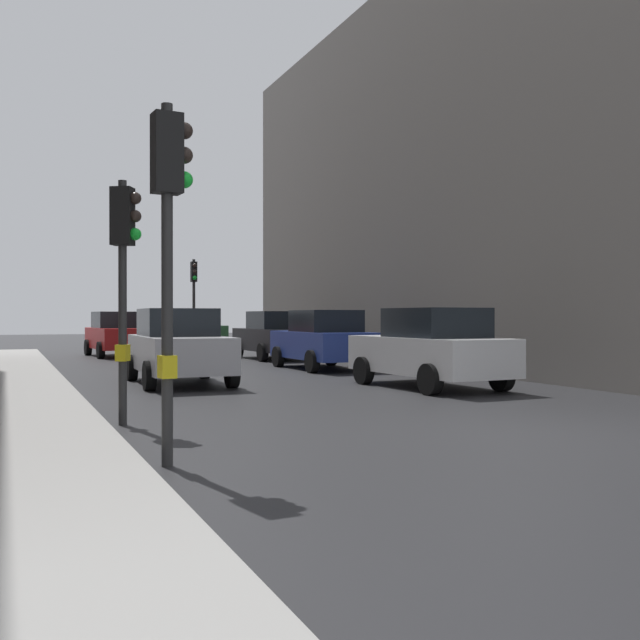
{
  "coord_description": "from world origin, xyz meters",
  "views": [
    {
      "loc": [
        -6.43,
        -8.25,
        1.58
      ],
      "look_at": [
        0.31,
        7.6,
        1.49
      ],
      "focal_mm": 41.65,
      "sensor_mm": 36.0,
      "label": 1
    }
  ],
  "objects_px": {
    "traffic_light_near_left": "(169,217)",
    "car_red_sedan": "(117,334)",
    "car_white_compact": "(431,348)",
    "car_silver_hatchback": "(179,346)",
    "traffic_light_far_median": "(194,289)",
    "car_blue_van": "(323,340)",
    "car_dark_suv": "(274,335)",
    "traffic_light_near_right": "(124,256)",
    "car_green_estate": "(198,330)"
  },
  "relations": [
    {
      "from": "traffic_light_near_left",
      "to": "car_red_sedan",
      "type": "relative_size",
      "value": 0.88
    },
    {
      "from": "car_white_compact",
      "to": "car_silver_hatchback",
      "type": "relative_size",
      "value": 1.01
    },
    {
      "from": "traffic_light_far_median",
      "to": "car_silver_hatchback",
      "type": "relative_size",
      "value": 0.93
    },
    {
      "from": "car_red_sedan",
      "to": "car_green_estate",
      "type": "distance_m",
      "value": 8.61
    },
    {
      "from": "car_white_compact",
      "to": "car_green_estate",
      "type": "relative_size",
      "value": 0.99
    },
    {
      "from": "car_red_sedan",
      "to": "car_dark_suv",
      "type": "bearing_deg",
      "value": -39.86
    },
    {
      "from": "traffic_light_near_left",
      "to": "car_silver_hatchback",
      "type": "bearing_deg",
      "value": 77.19
    },
    {
      "from": "traffic_light_near_left",
      "to": "car_red_sedan",
      "type": "distance_m",
      "value": 22.36
    },
    {
      "from": "traffic_light_far_median",
      "to": "traffic_light_near_right",
      "type": "xyz_separation_m",
      "value": [
        -5.64,
        -19.41,
        -0.27
      ]
    },
    {
      "from": "car_silver_hatchback",
      "to": "car_dark_suv",
      "type": "distance_m",
      "value": 10.07
    },
    {
      "from": "traffic_light_near_left",
      "to": "car_red_sedan",
      "type": "height_order",
      "value": "traffic_light_near_left"
    },
    {
      "from": "car_silver_hatchback",
      "to": "car_dark_suv",
      "type": "xyz_separation_m",
      "value": [
        5.36,
        8.53,
        0.0
      ]
    },
    {
      "from": "car_red_sedan",
      "to": "car_silver_hatchback",
      "type": "bearing_deg",
      "value": -91.46
    },
    {
      "from": "traffic_light_near_right",
      "to": "car_silver_hatchback",
      "type": "height_order",
      "value": "traffic_light_near_right"
    },
    {
      "from": "car_red_sedan",
      "to": "car_blue_van",
      "type": "xyz_separation_m",
      "value": [
        4.68,
        -9.62,
        0.0
      ]
    },
    {
      "from": "car_white_compact",
      "to": "traffic_light_near_right",
      "type": "bearing_deg",
      "value": -156.43
    },
    {
      "from": "car_silver_hatchback",
      "to": "car_green_estate",
      "type": "bearing_deg",
      "value": 75.1
    },
    {
      "from": "car_green_estate",
      "to": "car_white_compact",
      "type": "bearing_deg",
      "value": -90.91
    },
    {
      "from": "car_silver_hatchback",
      "to": "car_green_estate",
      "type": "xyz_separation_m",
      "value": [
        5.26,
        19.78,
        0.0
      ]
    },
    {
      "from": "traffic_light_far_median",
      "to": "car_green_estate",
      "type": "height_order",
      "value": "traffic_light_far_median"
    },
    {
      "from": "traffic_light_far_median",
      "to": "car_blue_van",
      "type": "bearing_deg",
      "value": -81.45
    },
    {
      "from": "car_dark_suv",
      "to": "car_white_compact",
      "type": "bearing_deg",
      "value": -92.26
    },
    {
      "from": "traffic_light_far_median",
      "to": "car_silver_hatchback",
      "type": "bearing_deg",
      "value": -104.84
    },
    {
      "from": "traffic_light_near_left",
      "to": "car_white_compact",
      "type": "xyz_separation_m",
      "value": [
        7.04,
        6.27,
        -1.75
      ]
    },
    {
      "from": "traffic_light_near_left",
      "to": "car_red_sedan",
      "type": "bearing_deg",
      "value": 83.64
    },
    {
      "from": "traffic_light_near_right",
      "to": "car_dark_suv",
      "type": "xyz_separation_m",
      "value": [
        7.5,
        14.76,
        -1.57
      ]
    },
    {
      "from": "traffic_light_far_median",
      "to": "traffic_light_near_left",
      "type": "relative_size",
      "value": 1.04
    },
    {
      "from": "traffic_light_far_median",
      "to": "car_red_sedan",
      "type": "height_order",
      "value": "traffic_light_far_median"
    },
    {
      "from": "traffic_light_far_median",
      "to": "car_red_sedan",
      "type": "bearing_deg",
      "value": -171.91
    },
    {
      "from": "traffic_light_far_median",
      "to": "car_white_compact",
      "type": "height_order",
      "value": "traffic_light_far_median"
    },
    {
      "from": "car_silver_hatchback",
      "to": "car_blue_van",
      "type": "bearing_deg",
      "value": 31.86
    },
    {
      "from": "traffic_light_near_left",
      "to": "traffic_light_near_right",
      "type": "relative_size",
      "value": 1.07
    },
    {
      "from": "traffic_light_near_left",
      "to": "car_dark_suv",
      "type": "bearing_deg",
      "value": 67.32
    },
    {
      "from": "traffic_light_near_right",
      "to": "car_green_estate",
      "type": "relative_size",
      "value": 0.82
    },
    {
      "from": "car_dark_suv",
      "to": "car_red_sedan",
      "type": "height_order",
      "value": "same"
    },
    {
      "from": "car_silver_hatchback",
      "to": "car_dark_suv",
      "type": "height_order",
      "value": "same"
    },
    {
      "from": "car_white_compact",
      "to": "car_red_sedan",
      "type": "relative_size",
      "value": 0.99
    },
    {
      "from": "traffic_light_near_right",
      "to": "car_blue_van",
      "type": "height_order",
      "value": "traffic_light_near_right"
    },
    {
      "from": "traffic_light_near_right",
      "to": "car_white_compact",
      "type": "height_order",
      "value": "traffic_light_near_right"
    },
    {
      "from": "car_silver_hatchback",
      "to": "car_red_sedan",
      "type": "height_order",
      "value": "same"
    },
    {
      "from": "traffic_light_far_median",
      "to": "car_dark_suv",
      "type": "bearing_deg",
      "value": -68.15
    },
    {
      "from": "car_red_sedan",
      "to": "traffic_light_near_left",
      "type": "bearing_deg",
      "value": -96.36
    },
    {
      "from": "car_silver_hatchback",
      "to": "car_blue_van",
      "type": "height_order",
      "value": "same"
    },
    {
      "from": "car_green_estate",
      "to": "car_blue_van",
      "type": "bearing_deg",
      "value": -90.87
    },
    {
      "from": "traffic_light_near_left",
      "to": "car_silver_hatchback",
      "type": "xyz_separation_m",
      "value": [
        2.14,
        9.42,
        -1.75
      ]
    },
    {
      "from": "car_dark_suv",
      "to": "traffic_light_near_right",
      "type": "bearing_deg",
      "value": -116.96
    },
    {
      "from": "traffic_light_far_median",
      "to": "car_blue_van",
      "type": "xyz_separation_m",
      "value": [
        1.51,
        -10.07,
        -1.84
      ]
    },
    {
      "from": "traffic_light_near_right",
      "to": "car_green_estate",
      "type": "height_order",
      "value": "traffic_light_near_right"
    },
    {
      "from": "traffic_light_near_right",
      "to": "car_white_compact",
      "type": "relative_size",
      "value": 0.83
    },
    {
      "from": "traffic_light_far_median",
      "to": "car_dark_suv",
      "type": "relative_size",
      "value": 0.93
    }
  ]
}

